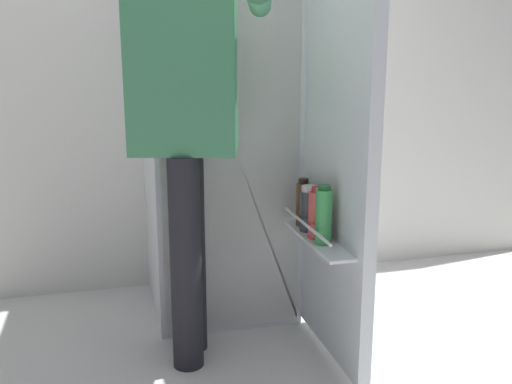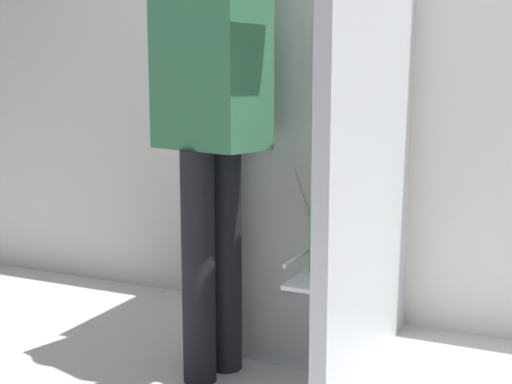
# 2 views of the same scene
# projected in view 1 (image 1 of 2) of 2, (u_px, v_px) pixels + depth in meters

# --- Properties ---
(ground_plane) EXTENTS (6.60, 6.60, 0.00)m
(ground_plane) POSITION_uv_depth(u_px,v_px,m) (247.00, 358.00, 2.36)
(ground_plane) COLOR silver
(kitchen_wall) EXTENTS (4.40, 0.10, 2.54)m
(kitchen_wall) POSITION_uv_depth(u_px,v_px,m) (201.00, 40.00, 2.95)
(kitchen_wall) COLOR silver
(kitchen_wall) RESTS_ON ground_plane
(refrigerator) EXTENTS (0.69, 1.25, 1.71)m
(refrigerator) POSITION_uv_depth(u_px,v_px,m) (224.00, 132.00, 2.66)
(refrigerator) COLOR silver
(refrigerator) RESTS_ON ground_plane
(person) EXTENTS (0.55, 0.77, 1.68)m
(person) POSITION_uv_depth(u_px,v_px,m) (187.00, 108.00, 2.15)
(person) COLOR black
(person) RESTS_ON ground_plane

